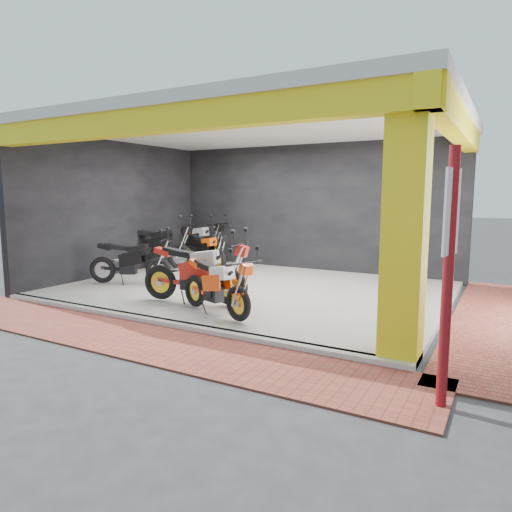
% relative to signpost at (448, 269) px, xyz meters
% --- Properties ---
extents(ground, '(80.00, 80.00, 0.00)m').
position_rel_signpost_xyz_m(ground, '(-4.40, 1.90, -1.43)').
color(ground, '#2D2D30').
rests_on(ground, ground).
extents(showroom_floor, '(8.00, 6.00, 0.10)m').
position_rel_signpost_xyz_m(showroom_floor, '(-4.40, 3.90, -1.38)').
color(showroom_floor, silver).
rests_on(showroom_floor, ground).
extents(showroom_ceiling, '(8.40, 6.40, 0.20)m').
position_rel_signpost_xyz_m(showroom_ceiling, '(-4.40, 3.90, 2.17)').
color(showroom_ceiling, beige).
rests_on(showroom_ceiling, corner_column).
extents(back_wall, '(8.20, 0.20, 3.50)m').
position_rel_signpost_xyz_m(back_wall, '(-4.40, 7.00, 0.32)').
color(back_wall, black).
rests_on(back_wall, ground).
extents(left_wall, '(0.20, 6.20, 3.50)m').
position_rel_signpost_xyz_m(left_wall, '(-8.50, 3.90, 0.32)').
color(left_wall, black).
rests_on(left_wall, ground).
extents(corner_column, '(0.50, 0.50, 3.50)m').
position_rel_signpost_xyz_m(corner_column, '(-0.65, 1.15, 0.32)').
color(corner_column, yellow).
rests_on(corner_column, ground).
extents(header_beam_front, '(8.40, 0.30, 0.40)m').
position_rel_signpost_xyz_m(header_beam_front, '(-4.40, 0.90, 1.87)').
color(header_beam_front, yellow).
rests_on(header_beam_front, corner_column).
extents(header_beam_right, '(0.30, 6.40, 0.40)m').
position_rel_signpost_xyz_m(header_beam_right, '(-0.40, 3.90, 1.87)').
color(header_beam_right, yellow).
rests_on(header_beam_right, corner_column).
extents(floor_kerb, '(8.00, 0.20, 0.10)m').
position_rel_signpost_xyz_m(floor_kerb, '(-4.40, 0.88, -1.38)').
color(floor_kerb, silver).
rests_on(floor_kerb, ground).
extents(paver_front, '(9.00, 1.40, 0.03)m').
position_rel_signpost_xyz_m(paver_front, '(-4.40, 0.10, -1.42)').
color(paver_front, brown).
rests_on(paver_front, ground).
extents(paver_right, '(1.40, 7.00, 0.03)m').
position_rel_signpost_xyz_m(paver_right, '(0.40, 3.90, -1.42)').
color(paver_right, brown).
rests_on(paver_right, ground).
extents(signpost, '(0.10, 0.36, 2.62)m').
position_rel_signpost_xyz_m(signpost, '(0.00, 0.00, 0.00)').
color(signpost, maroon).
rests_on(signpost, ground).
extents(moto_hero, '(2.08, 1.34, 1.19)m').
position_rel_signpost_xyz_m(moto_hero, '(-3.25, 1.36, -0.74)').
color(moto_hero, '#FA450A').
rests_on(moto_hero, showroom_floor).
extents(moto_row_a, '(2.38, 1.22, 1.39)m').
position_rel_signpost_xyz_m(moto_row_a, '(-3.92, 2.18, -0.64)').
color(moto_row_a, '#B41C13').
rests_on(moto_row_a, showroom_floor).
extents(moto_row_b, '(2.17, 1.53, 1.25)m').
position_rel_signpost_xyz_m(moto_row_b, '(-6.45, 3.11, -0.71)').
color(moto_row_b, black).
rests_on(moto_row_b, showroom_floor).
extents(moto_row_c, '(2.07, 1.29, 1.19)m').
position_rel_signpost_xyz_m(moto_row_c, '(-6.29, 5.34, -0.74)').
color(moto_row_c, black).
rests_on(moto_row_c, showroom_floor).
extents(moto_row_d, '(2.52, 1.40, 1.46)m').
position_rel_signpost_xyz_m(moto_row_d, '(-7.25, 4.88, -0.60)').
color(moto_row_d, black).
rests_on(moto_row_d, showroom_floor).
extents(moto_row_e, '(2.42, 1.07, 1.44)m').
position_rel_signpost_xyz_m(moto_row_e, '(-7.20, 6.40, -0.62)').
color(moto_row_e, black).
rests_on(moto_row_e, showroom_floor).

